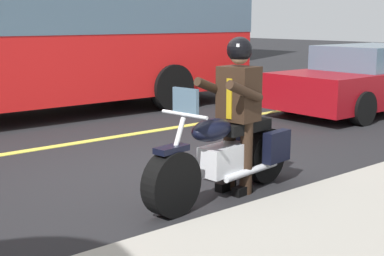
{
  "coord_description": "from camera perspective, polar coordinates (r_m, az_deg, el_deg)",
  "views": [
    {
      "loc": [
        3.72,
        5.5,
        1.91
      ],
      "look_at": [
        0.1,
        1.08,
        0.75
      ],
      "focal_mm": 49.67,
      "sensor_mm": 36.0,
      "label": 1
    }
  ],
  "objects": [
    {
      "name": "motorcycle_main",
      "position": [
        5.84,
        3.72,
        -3.01
      ],
      "size": [
        2.22,
        0.78,
        1.26
      ],
      "color": "black",
      "rests_on": "ground_plane"
    },
    {
      "name": "ground_plane",
      "position": [
        6.91,
        -5.05,
        -4.62
      ],
      "size": [
        80.0,
        80.0,
        0.0
      ],
      "primitive_type": "plane",
      "color": "black"
    },
    {
      "name": "car_dark",
      "position": [
        11.96,
        18.46,
        5.02
      ],
      "size": [
        4.6,
        1.92,
        1.4
      ],
      "color": "maroon",
      "rests_on": "ground_plane"
    },
    {
      "name": "rider_main",
      "position": [
        5.87,
        4.94,
        2.87
      ],
      "size": [
        0.67,
        0.61,
        1.74
      ],
      "color": "black",
      "rests_on": "ground_plane"
    },
    {
      "name": "lane_center_stripe",
      "position": [
        8.59,
        -12.6,
        -1.63
      ],
      "size": [
        60.0,
        0.16,
        0.01
      ],
      "primitive_type": "cube",
      "color": "#E5DB4C",
      "rests_on": "ground_plane"
    }
  ]
}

